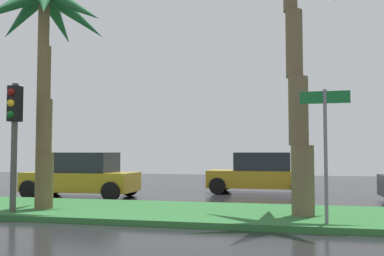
{
  "coord_description": "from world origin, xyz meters",
  "views": [
    {
      "loc": [
        0.31,
        -3.67,
        1.73
      ],
      "look_at": [
        -2.77,
        9.32,
        2.47
      ],
      "focal_mm": 40.8,
      "sensor_mm": 36.0,
      "label": 1
    }
  ],
  "objects_px": {
    "traffic_signal_median_left": "(14,123)",
    "car_in_traffic_leading": "(82,176)",
    "street_name_sign": "(325,137)",
    "car_in_traffic_second": "(260,174)",
    "palm_tree_mid_left": "(44,25)"
  },
  "relations": [
    {
      "from": "palm_tree_mid_left",
      "to": "traffic_signal_median_left",
      "type": "bearing_deg",
      "value": -104.0
    },
    {
      "from": "traffic_signal_median_left",
      "to": "car_in_traffic_leading",
      "type": "xyz_separation_m",
      "value": [
        -0.69,
        5.19,
        -1.69
      ]
    },
    {
      "from": "car_in_traffic_second",
      "to": "street_name_sign",
      "type": "bearing_deg",
      "value": 103.96
    },
    {
      "from": "traffic_signal_median_left",
      "to": "street_name_sign",
      "type": "xyz_separation_m",
      "value": [
        7.99,
        -0.01,
        -0.44
      ]
    },
    {
      "from": "traffic_signal_median_left",
      "to": "car_in_traffic_second",
      "type": "xyz_separation_m",
      "value": [
        5.87,
        8.51,
        -1.69
      ]
    },
    {
      "from": "palm_tree_mid_left",
      "to": "street_name_sign",
      "type": "bearing_deg",
      "value": -7.07
    },
    {
      "from": "street_name_sign",
      "to": "car_in_traffic_leading",
      "type": "relative_size",
      "value": 0.7
    },
    {
      "from": "street_name_sign",
      "to": "traffic_signal_median_left",
      "type": "bearing_deg",
      "value": 179.91
    },
    {
      "from": "palm_tree_mid_left",
      "to": "traffic_signal_median_left",
      "type": "distance_m",
      "value": 3.08
    },
    {
      "from": "car_in_traffic_leading",
      "to": "traffic_signal_median_left",
      "type": "bearing_deg",
      "value": 97.61
    },
    {
      "from": "traffic_signal_median_left",
      "to": "car_in_traffic_leading",
      "type": "relative_size",
      "value": 0.8
    },
    {
      "from": "car_in_traffic_leading",
      "to": "car_in_traffic_second",
      "type": "height_order",
      "value": "same"
    },
    {
      "from": "traffic_signal_median_left",
      "to": "car_in_traffic_leading",
      "type": "bearing_deg",
      "value": 97.61
    },
    {
      "from": "traffic_signal_median_left",
      "to": "car_in_traffic_leading",
      "type": "distance_m",
      "value": 5.51
    },
    {
      "from": "palm_tree_mid_left",
      "to": "car_in_traffic_leading",
      "type": "xyz_separation_m",
      "value": [
        -0.93,
        4.24,
        -4.61
      ]
    }
  ]
}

